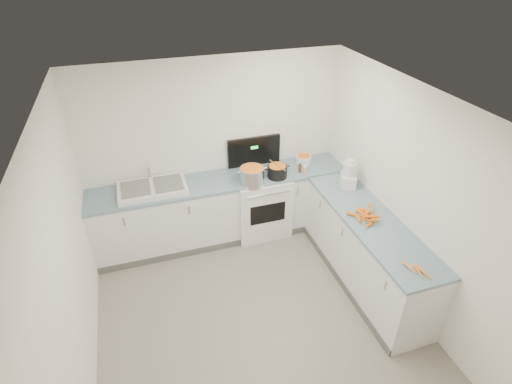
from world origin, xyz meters
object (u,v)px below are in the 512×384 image
object	(u,v)px
stove	(260,202)
spice_jar	(305,170)
steel_pot	(252,176)
extract_bottle	(300,169)
black_pot	(277,172)
food_processor	(349,175)
sink	(152,188)
mixing_bowl	(303,159)

from	to	relation	value
stove	spice_jar	size ratio (longest dim) A/B	15.56
steel_pot	extract_bottle	size ratio (longest dim) A/B	2.94
extract_bottle	black_pot	bearing A→B (deg)	-175.38
food_processor	spice_jar	bearing A→B (deg)	128.31
stove	food_processor	size ratio (longest dim) A/B	3.54
steel_pot	food_processor	size ratio (longest dim) A/B	0.84
sink	food_processor	world-z (taller)	food_processor
mixing_bowl	extract_bottle	bearing A→B (deg)	-122.85
black_pot	extract_bottle	bearing A→B (deg)	4.62
sink	black_pot	size ratio (longest dim) A/B	3.26
stove	mixing_bowl	size ratio (longest dim) A/B	6.02
sink	steel_pot	xyz separation A→B (m)	(1.27, -0.20, 0.06)
extract_bottle	food_processor	xyz separation A→B (m)	(0.45, -0.53, 0.11)
stove	sink	xyz separation A→B (m)	(-1.45, 0.02, 0.50)
mixing_bowl	spice_jar	distance (m)	0.30
mixing_bowl	spice_jar	bearing A→B (deg)	-109.68
steel_pot	sink	bearing A→B (deg)	171.28
extract_bottle	steel_pot	bearing A→B (deg)	-174.88
mixing_bowl	food_processor	bearing A→B (deg)	-69.59
stove	mixing_bowl	distance (m)	0.88
mixing_bowl	food_processor	distance (m)	0.84
stove	mixing_bowl	xyz separation A→B (m)	(0.70, 0.13, 0.52)
stove	black_pot	distance (m)	0.59
sink	black_pot	distance (m)	1.65
mixing_bowl	extract_bottle	size ratio (longest dim) A/B	2.05
stove	food_processor	world-z (taller)	stove
spice_jar	black_pot	bearing A→B (deg)	179.17
sink	mixing_bowl	xyz separation A→B (m)	(2.15, 0.12, 0.01)
black_pot	food_processor	bearing A→B (deg)	-32.25
black_pot	spice_jar	distance (m)	0.41
extract_bottle	spice_jar	size ratio (longest dim) A/B	1.26
food_processor	stove	bearing A→B (deg)	146.82
sink	mixing_bowl	size ratio (longest dim) A/B	3.81
steel_pot	spice_jar	xyz separation A→B (m)	(0.77, 0.03, -0.05)
stove	extract_bottle	distance (m)	0.76
spice_jar	extract_bottle	bearing A→B (deg)	150.75
sink	food_processor	distance (m)	2.53
mixing_bowl	extract_bottle	world-z (taller)	extract_bottle
sink	mixing_bowl	world-z (taller)	sink
steel_pot	mixing_bowl	distance (m)	0.93
extract_bottle	food_processor	distance (m)	0.71
steel_pot	black_pot	distance (m)	0.37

